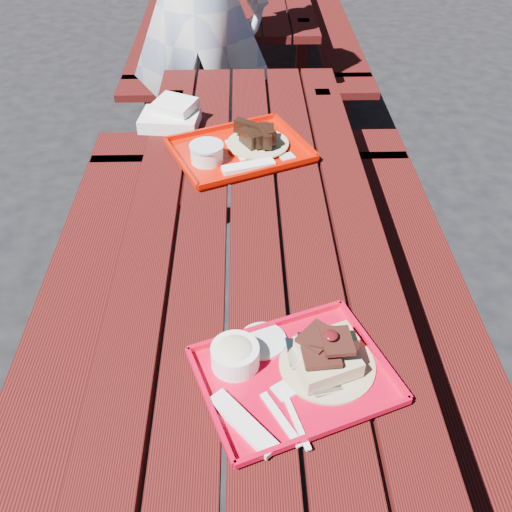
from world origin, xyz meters
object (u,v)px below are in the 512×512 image
object	(u,v)px
picnic_table_far	(245,2)
near_tray	(291,364)
far_tray	(239,149)
person	(196,5)
picnic_table_near	(255,289)

from	to	relation	value
picnic_table_far	near_tray	bearing A→B (deg)	-88.82
far_tray	person	distance (m)	1.04
picnic_table_far	person	world-z (taller)	person
picnic_table_near	person	bearing A→B (deg)	98.91
picnic_table_far	person	distance (m)	1.40
near_tray	picnic_table_near	bearing A→B (deg)	98.26
near_tray	far_tray	world-z (taller)	near_tray
picnic_table_near	picnic_table_far	bearing A→B (deg)	90.00
far_tray	person	world-z (taller)	person
picnic_table_far	person	size ratio (longest dim) A/B	1.28
picnic_table_near	near_tray	bearing A→B (deg)	-81.74
near_tray	picnic_table_far	bearing A→B (deg)	91.18
far_tray	person	bearing A→B (deg)	100.53
picnic_table_near	near_tray	world-z (taller)	near_tray
picnic_table_far	far_tray	bearing A→B (deg)	-91.07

